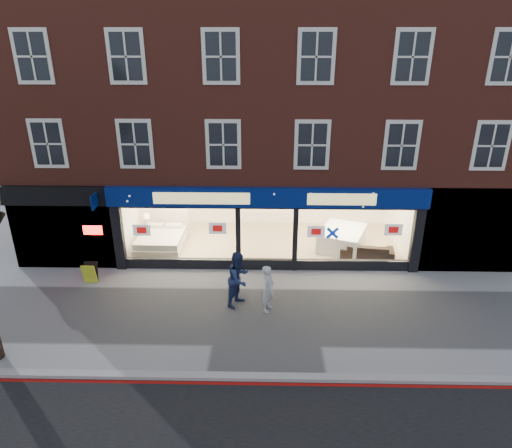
{
  "coord_description": "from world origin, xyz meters",
  "views": [
    {
      "loc": [
        -0.08,
        -12.25,
        8.34
      ],
      "look_at": [
        -0.38,
        2.5,
        2.09
      ],
      "focal_mm": 32.0,
      "sensor_mm": 36.0,
      "label": 1
    }
  ],
  "objects_px": {
    "a_board": "(90,273)",
    "pedestrian_grey": "(268,288)",
    "mattress_stack": "(342,239)",
    "sofa": "(367,251)",
    "pedestrian_blue": "(239,279)",
    "display_bed": "(162,239)"
  },
  "relations": [
    {
      "from": "display_bed",
      "to": "mattress_stack",
      "type": "distance_m",
      "value": 7.4
    },
    {
      "from": "a_board",
      "to": "display_bed",
      "type": "bearing_deg",
      "value": 54.76
    },
    {
      "from": "pedestrian_blue",
      "to": "pedestrian_grey",
      "type": "bearing_deg",
      "value": -78.42
    },
    {
      "from": "display_bed",
      "to": "mattress_stack",
      "type": "xyz_separation_m",
      "value": [
        7.4,
        0.13,
        0.05
      ]
    },
    {
      "from": "sofa",
      "to": "a_board",
      "type": "bearing_deg",
      "value": 19.0
    },
    {
      "from": "pedestrian_blue",
      "to": "sofa",
      "type": "bearing_deg",
      "value": -25.04
    },
    {
      "from": "a_board",
      "to": "mattress_stack",
      "type": "bearing_deg",
      "value": 17.93
    },
    {
      "from": "pedestrian_grey",
      "to": "pedestrian_blue",
      "type": "height_order",
      "value": "pedestrian_blue"
    },
    {
      "from": "display_bed",
      "to": "pedestrian_blue",
      "type": "bearing_deg",
      "value": -48.68
    },
    {
      "from": "display_bed",
      "to": "a_board",
      "type": "bearing_deg",
      "value": -125.15
    },
    {
      "from": "pedestrian_blue",
      "to": "a_board",
      "type": "bearing_deg",
      "value": 107.57
    },
    {
      "from": "mattress_stack",
      "to": "pedestrian_grey",
      "type": "height_order",
      "value": "pedestrian_grey"
    },
    {
      "from": "display_bed",
      "to": "pedestrian_grey",
      "type": "relative_size",
      "value": 1.45
    },
    {
      "from": "display_bed",
      "to": "pedestrian_blue",
      "type": "height_order",
      "value": "pedestrian_blue"
    },
    {
      "from": "display_bed",
      "to": "pedestrian_grey",
      "type": "distance_m",
      "value": 6.16
    },
    {
      "from": "sofa",
      "to": "pedestrian_grey",
      "type": "relative_size",
      "value": 1.31
    },
    {
      "from": "display_bed",
      "to": "a_board",
      "type": "distance_m",
      "value": 3.39
    },
    {
      "from": "a_board",
      "to": "pedestrian_grey",
      "type": "distance_m",
      "value": 6.56
    },
    {
      "from": "mattress_stack",
      "to": "sofa",
      "type": "height_order",
      "value": "mattress_stack"
    },
    {
      "from": "pedestrian_grey",
      "to": "mattress_stack",
      "type": "bearing_deg",
      "value": -12.37
    },
    {
      "from": "sofa",
      "to": "pedestrian_grey",
      "type": "distance_m",
      "value": 5.31
    },
    {
      "from": "sofa",
      "to": "pedestrian_blue",
      "type": "relative_size",
      "value": 1.09
    }
  ]
}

